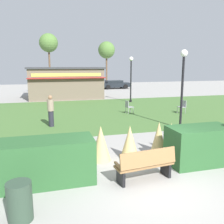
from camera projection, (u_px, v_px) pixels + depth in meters
name	position (u px, v px, depth m)	size (l,w,h in m)	color
ground_plane	(154.00, 186.00, 6.48)	(80.00, 80.00, 0.00)	#999691
lawn_patch	(87.00, 112.00, 16.90)	(36.00, 12.00, 0.01)	#446B33
park_bench	(145.00, 165.00, 6.71)	(1.75, 0.72, 0.95)	olive
hedge_left	(44.00, 162.00, 6.57)	(2.74, 1.10, 1.23)	#28562B
hedge_right	(200.00, 145.00, 7.90)	(2.11, 1.10, 1.25)	#28562B
ornamental_grass_behind_left	(171.00, 138.00, 8.98)	(0.72, 0.72, 1.12)	tan
ornamental_grass_behind_right	(101.00, 143.00, 8.13)	(0.69, 0.69, 1.22)	tan
ornamental_grass_behind_center	(159.00, 137.00, 8.90)	(0.59, 0.59, 1.19)	tan
ornamental_grass_behind_far	(130.00, 142.00, 8.29)	(0.66, 0.66, 1.19)	tan
lamppost_mid	(183.00, 80.00, 12.07)	(0.36, 0.36, 4.00)	black
lamppost_far	(131.00, 74.00, 21.19)	(0.36, 0.36, 4.00)	black
trash_bin	(20.00, 202.00, 4.98)	(0.52, 0.52, 0.84)	#2D4233
food_kiosk	(65.00, 82.00, 24.45)	(7.34, 5.17, 3.09)	#6B5B4C
cafe_chair_west	(128.00, 106.00, 16.29)	(0.50, 0.50, 0.89)	gray
cafe_chair_east	(183.00, 106.00, 16.37)	(0.49, 0.49, 0.89)	gray
person_strolling	(51.00, 111.00, 12.74)	(0.34, 0.34, 1.69)	#23232D
parked_car_west_slot	(45.00, 86.00, 31.94)	(4.29, 2.23, 1.20)	navy
parked_car_center_slot	(83.00, 85.00, 33.28)	(4.30, 2.26, 1.20)	#B7BABF
parked_car_east_slot	(115.00, 84.00, 34.46)	(4.28, 2.21, 1.20)	black
tree_left_bg	(49.00, 43.00, 36.24)	(2.80, 2.80, 8.07)	brown
tree_right_bg	(107.00, 50.00, 40.10)	(2.80, 2.80, 7.25)	brown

